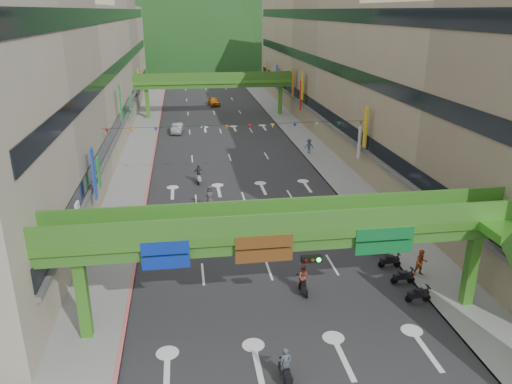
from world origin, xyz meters
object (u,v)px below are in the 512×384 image
(car_yellow, at_px, (214,101))
(pedestrian_red, at_px, (421,265))
(car_silver, at_px, (178,128))
(overpass_near, at_px, (308,242))
(scooter_rider_mid, at_px, (304,279))
(scooter_rider_near, at_px, (286,367))

(car_yellow, distance_m, pedestrian_red, 66.34)
(car_silver, height_order, pedestrian_red, pedestrian_red)
(overpass_near, bearing_deg, scooter_rider_mid, 78.03)
(overpass_near, distance_m, scooter_rider_mid, 5.39)
(scooter_rider_mid, height_order, pedestrian_red, scooter_rider_mid)
(scooter_rider_near, xyz_separation_m, car_silver, (-5.10, 52.82, -0.18))
(scooter_rider_near, bearing_deg, car_silver, 95.52)
(scooter_rider_mid, distance_m, car_silver, 45.81)
(car_yellow, bearing_deg, car_silver, -113.75)
(overpass_near, bearing_deg, car_yellow, 90.41)
(overpass_near, xyz_separation_m, scooter_rider_mid, (0.70, 3.30, -4.21))
(overpass_near, bearing_deg, scooter_rider_near, -114.68)
(car_silver, height_order, car_yellow, car_yellow)
(scooter_rider_mid, bearing_deg, car_silver, 99.82)
(scooter_rider_near, relative_size, scooter_rider_mid, 0.98)
(scooter_rider_near, height_order, scooter_rider_mid, scooter_rider_mid)
(car_silver, bearing_deg, scooter_rider_mid, -71.90)
(scooter_rider_mid, xyz_separation_m, car_silver, (-7.81, 45.14, -0.30))
(overpass_near, relative_size, pedestrian_red, 15.36)
(scooter_rider_mid, relative_size, car_yellow, 0.43)
(car_silver, relative_size, car_yellow, 0.95)
(scooter_rider_mid, xyz_separation_m, car_yellow, (-1.20, 66.56, -0.23))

